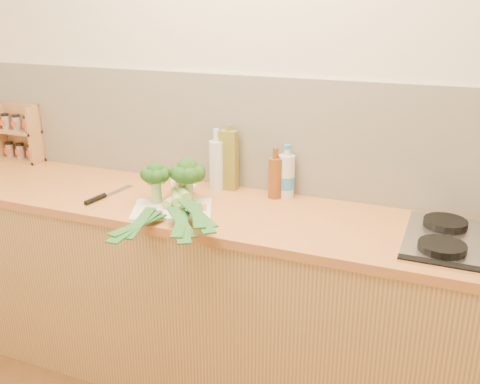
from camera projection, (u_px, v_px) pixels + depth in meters
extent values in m
plane|color=beige|center=(258.00, 106.00, 2.47)|extent=(3.50, 0.00, 3.50)
cube|color=silver|center=(257.00, 134.00, 2.50)|extent=(3.20, 0.02, 0.54)
cube|color=tan|center=(233.00, 302.00, 2.50)|extent=(3.20, 0.60, 0.86)
cube|color=#CB703B|center=(233.00, 213.00, 2.35)|extent=(3.20, 0.62, 0.04)
cylinder|color=black|center=(442.00, 247.00, 1.91)|extent=(0.17, 0.17, 0.03)
cylinder|color=black|center=(445.00, 223.00, 2.12)|extent=(0.17, 0.17, 0.03)
cube|color=silver|center=(172.00, 209.00, 2.32)|extent=(0.41, 0.36, 0.01)
cylinder|color=#8BB066|center=(156.00, 192.00, 2.37)|extent=(0.05, 0.05, 0.09)
sphere|color=#183C10|center=(155.00, 171.00, 2.34)|extent=(0.08, 0.08, 0.08)
sphere|color=#183C10|center=(163.00, 175.00, 2.33)|extent=(0.06, 0.06, 0.06)
sphere|color=#183C10|center=(163.00, 173.00, 2.36)|extent=(0.06, 0.06, 0.06)
sphere|color=#183C10|center=(158.00, 172.00, 2.38)|extent=(0.06, 0.06, 0.06)
sphere|color=#183C10|center=(151.00, 172.00, 2.37)|extent=(0.06, 0.06, 0.06)
sphere|color=#183C10|center=(147.00, 174.00, 2.34)|extent=(0.06, 0.06, 0.06)
sphere|color=#183C10|center=(149.00, 176.00, 2.31)|extent=(0.06, 0.06, 0.06)
sphere|color=#183C10|center=(157.00, 177.00, 2.31)|extent=(0.06, 0.06, 0.06)
cylinder|color=#8BB066|center=(188.00, 192.00, 2.38)|extent=(0.04, 0.04, 0.09)
sphere|color=#183C10|center=(188.00, 169.00, 2.34)|extent=(0.10, 0.10, 0.10)
sphere|color=#183C10|center=(197.00, 174.00, 2.33)|extent=(0.07, 0.07, 0.07)
sphere|color=#183C10|center=(197.00, 171.00, 2.37)|extent=(0.07, 0.07, 0.07)
sphere|color=#183C10|center=(190.00, 170.00, 2.39)|extent=(0.07, 0.07, 0.07)
sphere|color=#183C10|center=(182.00, 170.00, 2.38)|extent=(0.07, 0.07, 0.07)
sphere|color=#183C10|center=(178.00, 173.00, 2.35)|extent=(0.07, 0.07, 0.07)
sphere|color=#183C10|center=(181.00, 175.00, 2.31)|extent=(0.07, 0.07, 0.07)
sphere|color=#183C10|center=(190.00, 176.00, 2.31)|extent=(0.07, 0.07, 0.07)
cylinder|color=white|center=(188.00, 190.00, 2.47)|extent=(0.04, 0.12, 0.04)
cylinder|color=#87B058|center=(174.00, 199.00, 2.35)|extent=(0.05, 0.15, 0.04)
cube|color=#194619|center=(138.00, 224.00, 2.09)|extent=(0.09, 0.30, 0.02)
cube|color=#194619|center=(136.00, 226.00, 2.07)|extent=(0.06, 0.34, 0.01)
cube|color=#194619|center=(140.00, 223.00, 2.10)|extent=(0.11, 0.28, 0.02)
cylinder|color=white|center=(175.00, 186.00, 2.47)|extent=(0.10, 0.13, 0.04)
cylinder|color=#87B058|center=(177.00, 196.00, 2.34)|extent=(0.12, 0.16, 0.04)
cube|color=#194619|center=(181.00, 224.00, 2.05)|extent=(0.15, 0.30, 0.02)
cube|color=#194619|center=(181.00, 225.00, 2.03)|extent=(0.22, 0.31, 0.01)
cube|color=#194619|center=(181.00, 222.00, 2.06)|extent=(0.23, 0.23, 0.02)
cylinder|color=white|center=(179.00, 186.00, 2.42)|extent=(0.09, 0.10, 0.04)
cylinder|color=#87B058|center=(184.00, 193.00, 2.33)|extent=(0.11, 0.12, 0.04)
cube|color=#194619|center=(198.00, 215.00, 2.08)|extent=(0.19, 0.28, 0.02)
cube|color=#194619|center=(199.00, 217.00, 2.07)|extent=(0.26, 0.29, 0.01)
cube|color=#194619|center=(197.00, 213.00, 2.09)|extent=(0.25, 0.21, 0.02)
cube|color=silver|center=(118.00, 191.00, 2.55)|extent=(0.06, 0.19, 0.00)
cylinder|color=black|center=(95.00, 199.00, 2.42)|extent=(0.04, 0.13, 0.02)
cube|color=tan|center=(24.00, 132.00, 3.03)|extent=(0.27, 0.02, 0.32)
cube|color=tan|center=(22.00, 159.00, 3.05)|extent=(0.27, 0.11, 0.02)
cube|color=tan|center=(18.00, 131.00, 2.99)|extent=(0.27, 0.11, 0.02)
cube|color=tan|center=(1.00, 131.00, 3.04)|extent=(0.01, 0.11, 0.32)
cube|color=tan|center=(36.00, 135.00, 2.95)|extent=(0.01, 0.11, 0.32)
cylinder|color=gray|center=(10.00, 150.00, 3.06)|extent=(0.04, 0.04, 0.07)
cylinder|color=gray|center=(21.00, 152.00, 3.03)|extent=(0.04, 0.04, 0.07)
cylinder|color=gray|center=(32.00, 153.00, 3.00)|extent=(0.04, 0.04, 0.07)
cylinder|color=gray|center=(6.00, 122.00, 3.01)|extent=(0.04, 0.04, 0.07)
cylinder|color=gray|center=(17.00, 123.00, 2.98)|extent=(0.04, 0.04, 0.07)
cylinder|color=gray|center=(28.00, 124.00, 2.95)|extent=(0.04, 0.04, 0.07)
cube|color=olive|center=(229.00, 160.00, 2.54)|extent=(0.08, 0.05, 0.29)
cylinder|color=olive|center=(229.00, 128.00, 2.49)|extent=(0.02, 0.02, 0.03)
cylinder|color=silver|center=(217.00, 165.00, 2.55)|extent=(0.07, 0.07, 0.24)
cylinder|color=silver|center=(216.00, 135.00, 2.50)|extent=(0.03, 0.03, 0.06)
cylinder|color=brown|center=(275.00, 178.00, 2.44)|extent=(0.06, 0.06, 0.19)
cylinder|color=brown|center=(276.00, 153.00, 2.40)|extent=(0.03, 0.03, 0.05)
cylinder|color=silver|center=(286.00, 176.00, 2.45)|extent=(0.08, 0.08, 0.20)
cylinder|color=silver|center=(287.00, 152.00, 2.42)|extent=(0.03, 0.03, 0.03)
cylinder|color=#3587C6|center=(286.00, 182.00, 2.46)|extent=(0.08, 0.08, 0.06)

